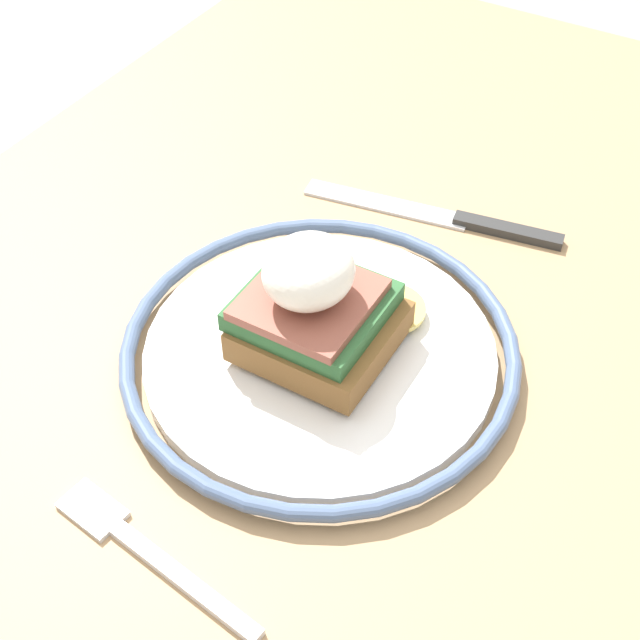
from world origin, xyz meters
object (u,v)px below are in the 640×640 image
object	(u,v)px
plate	(320,350)
knife	(452,219)
sandwich	(317,306)
fork	(147,552)

from	to	relation	value
plate	knife	distance (m)	0.17
sandwich	fork	distance (m)	0.17
sandwich	fork	bearing A→B (deg)	177.72
sandwich	knife	distance (m)	0.17
sandwich	knife	bearing A→B (deg)	-5.72
fork	knife	size ratio (longest dim) A/B	0.70
plate	sandwich	xyz separation A→B (m)	(-0.00, 0.00, 0.04)
sandwich	plate	bearing A→B (deg)	-80.30
plate	knife	bearing A→B (deg)	-5.12
plate	fork	bearing A→B (deg)	177.10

